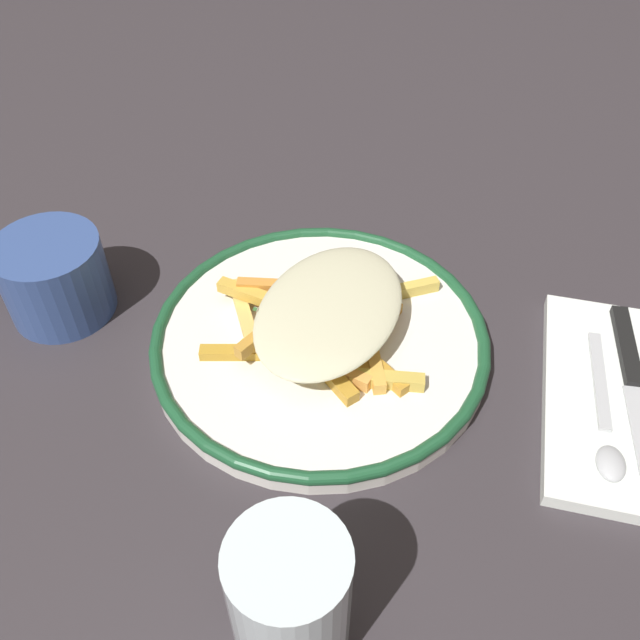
# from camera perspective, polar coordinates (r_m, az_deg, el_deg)

# --- Properties ---
(ground_plane) EXTENTS (2.60, 2.60, 0.00)m
(ground_plane) POSITION_cam_1_polar(r_m,az_deg,el_deg) (0.62, -0.00, -2.32)
(ground_plane) COLOR #342E32
(plate) EXTENTS (0.30, 0.30, 0.02)m
(plate) POSITION_cam_1_polar(r_m,az_deg,el_deg) (0.61, -0.00, -1.61)
(plate) COLOR white
(plate) RESTS_ON ground_plane
(fries_heap) EXTENTS (0.20, 0.19, 0.04)m
(fries_heap) POSITION_cam_1_polar(r_m,az_deg,el_deg) (0.60, 0.52, 0.34)
(fries_heap) COLOR #DEB860
(fries_heap) RESTS_ON plate
(napkin) EXTENTS (0.15, 0.22, 0.01)m
(napkin) POSITION_cam_1_polar(r_m,az_deg,el_deg) (0.63, 24.38, -6.61)
(napkin) COLOR white
(napkin) RESTS_ON ground_plane
(knife) EXTENTS (0.04, 0.21, 0.01)m
(knife) POSITION_cam_1_polar(r_m,az_deg,el_deg) (0.63, 24.38, -4.73)
(knife) COLOR black
(knife) RESTS_ON napkin
(spoon) EXTENTS (0.03, 0.15, 0.01)m
(spoon) POSITION_cam_1_polar(r_m,az_deg,el_deg) (0.59, 22.46, -8.23)
(spoon) COLOR silver
(spoon) RESTS_ON napkin
(water_glass) EXTENTS (0.07, 0.07, 0.12)m
(water_glass) POSITION_cam_1_polar(r_m,az_deg,el_deg) (0.44, -2.47, -22.11)
(water_glass) COLOR silver
(water_glass) RESTS_ON ground_plane
(coffee_mug) EXTENTS (0.12, 0.10, 0.08)m
(coffee_mug) POSITION_cam_1_polar(r_m,az_deg,el_deg) (0.67, -21.04, 3.29)
(coffee_mug) COLOR #36508F
(coffee_mug) RESTS_ON ground_plane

